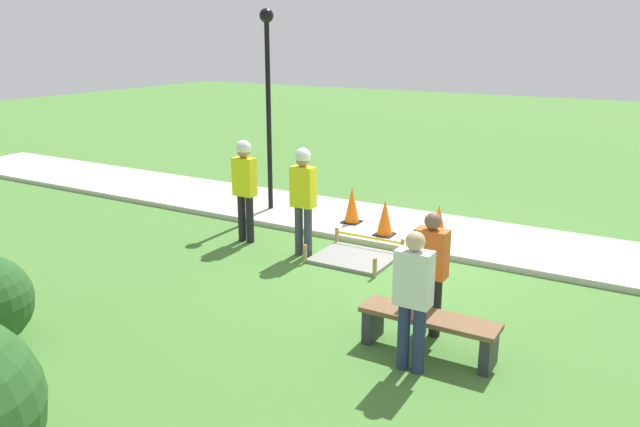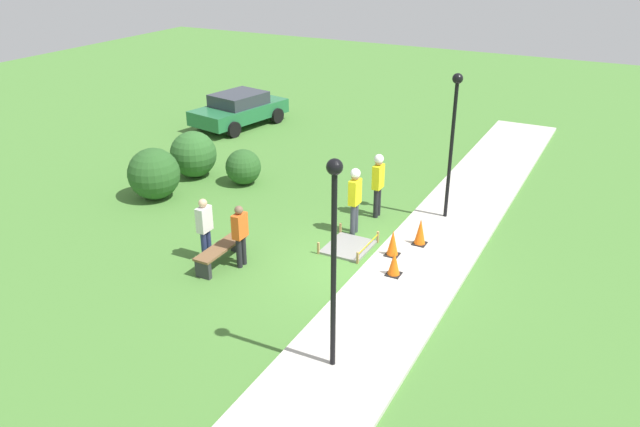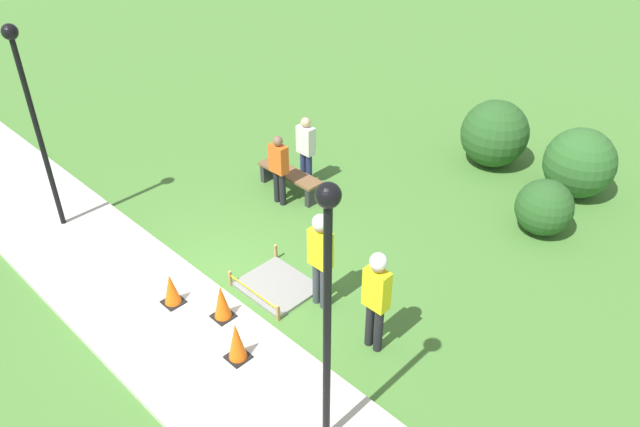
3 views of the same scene
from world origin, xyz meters
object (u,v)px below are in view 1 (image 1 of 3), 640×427
Objects in this scene: worker_assistant at (245,181)px; park_bench at (429,327)px; traffic_cone_far_patch at (385,218)px; traffic_cone_sidewalk_edge at (352,205)px; bystander_in_orange_shirt at (431,268)px; lamppost_near at (268,82)px; worker_supervisor at (303,192)px; bystander_in_gray_shirt at (413,294)px; traffic_cone_near_patch at (439,221)px.

park_bench is at bearing 152.54° from worker_assistant.
traffic_cone_far_patch is 0.94× the size of traffic_cone_sidewalk_edge.
lamppost_near is (4.88, -3.59, 1.83)m from bystander_in_orange_shirt.
bystander_in_gray_shirt is (-3.03, 2.61, -0.20)m from worker_supervisor.
traffic_cone_near_patch is 0.38× the size of bystander_in_orange_shirt.
traffic_cone_far_patch is 4.21m from park_bench.
traffic_cone_sidewalk_edge is 2.24m from worker_assistant.
bystander_in_orange_shirt is at bearing 143.65° from lamppost_near.
bystander_in_orange_shirt is 0.97× the size of bystander_in_gray_shirt.
bystander_in_orange_shirt is at bearing 156.74° from worker_assistant.
traffic_cone_near_patch is at bearing -133.57° from worker_supervisor.
lamppost_near is at bearing -1.26° from traffic_cone_near_patch.
traffic_cone_sidewalk_edge is 4.59m from bystander_in_orange_shirt.
worker_assistant reaches higher than worker_supervisor.
worker_assistant is (3.03, 1.71, 0.73)m from traffic_cone_near_patch.
worker_supervisor is at bearing -35.09° from park_bench.
bystander_in_orange_shirt is (-1.14, 3.51, 0.49)m from traffic_cone_near_patch.
bystander_in_gray_shirt is at bearing 99.04° from bystander_in_orange_shirt.
worker_assistant is at bearing 29.42° from traffic_cone_near_patch.
park_bench is 0.88× the size of worker_assistant.
worker_assistant is 4.55m from bystander_in_orange_shirt.
traffic_cone_near_patch reaches higher than park_bench.
bystander_in_orange_shirt is (-2.88, 1.68, -0.23)m from worker_supervisor.
traffic_cone_far_patch is 0.42× the size of bystander_in_orange_shirt.
worker_assistant is at bearing -27.46° from park_bench.
bystander_in_gray_shirt is (-2.17, 4.05, 0.49)m from traffic_cone_far_patch.
worker_supervisor is at bearing -40.79° from bystander_in_gray_shirt.
park_bench is 0.41× the size of lamppost_near.
bystander_in_orange_shirt is (-2.03, 3.12, 0.46)m from traffic_cone_far_patch.
park_bench is at bearing -93.98° from bystander_in_gray_shirt.
worker_assistant is 5.12m from bystander_in_gray_shirt.
lamppost_near reaches higher than traffic_cone_near_patch.
traffic_cone_near_patch is 4.19m from park_bench.
bystander_in_gray_shirt reaches higher than bystander_in_orange_shirt.
traffic_cone_sidewalk_edge is at bearing -89.01° from worker_supervisor.
traffic_cone_near_patch is 0.86× the size of traffic_cone_sidewalk_edge.
bystander_in_gray_shirt is (-4.32, 2.73, -0.20)m from worker_assistant.
park_bench is (-3.09, 3.99, -0.11)m from traffic_cone_sidewalk_edge.
worker_supervisor is 0.46× the size of lamppost_near.
traffic_cone_sidewalk_edge is at bearing -52.23° from park_bench.
traffic_cone_sidewalk_edge is 5.42m from bystander_in_gray_shirt.
traffic_cone_far_patch is at bearing -58.41° from park_bench.
traffic_cone_far_patch is at bearing -120.63° from worker_supervisor.
traffic_cone_near_patch is at bearing -73.79° from bystander_in_gray_shirt.
traffic_cone_near_patch is at bearing -71.59° from park_bench.
park_bench is 1.03× the size of bystander_in_orange_shirt.
worker_assistant is (4.36, -2.26, 0.78)m from park_bench.
bystander_in_gray_shirt reaches higher than traffic_cone_sidewalk_edge.
worker_supervisor is (1.74, 1.83, 0.72)m from traffic_cone_near_patch.
traffic_cone_near_patch is at bearing 179.50° from traffic_cone_sidewalk_edge.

